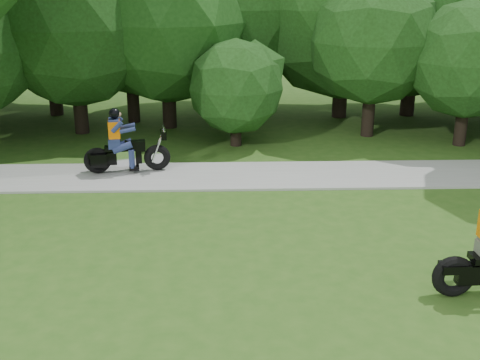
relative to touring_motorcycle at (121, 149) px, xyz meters
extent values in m
cube|color=gray|center=(5.05, -0.33, -0.66)|extent=(60.00, 2.20, 0.06)
cylinder|color=black|center=(-3.54, 7.13, 0.21)|extent=(0.48, 0.48, 1.80)
sphere|color=#183510|center=(-3.54, 7.13, 2.96)|extent=(5.68, 5.68, 5.68)
cylinder|color=black|center=(0.86, 5.06, 0.21)|extent=(0.47, 0.47, 1.80)
sphere|color=#1B4714|center=(0.86, 5.06, 2.89)|extent=(5.47, 5.47, 5.47)
cylinder|color=black|center=(2.92, 7.23, 0.21)|extent=(0.53, 0.53, 1.80)
sphere|color=#183510|center=(2.92, 7.23, 3.24)|extent=(6.55, 6.55, 6.55)
cylinder|color=black|center=(7.40, 3.72, 0.18)|extent=(0.40, 0.40, 1.74)
sphere|color=#183510|center=(7.40, 3.72, 2.38)|extent=(4.09, 4.09, 4.09)
cylinder|color=black|center=(9.99, 2.51, 0.04)|extent=(0.38, 0.38, 1.46)
sphere|color=#183510|center=(9.99, 2.51, 1.93)|extent=(3.57, 3.57, 3.57)
cylinder|color=black|center=(-0.48, 5.90, 0.21)|extent=(0.43, 0.43, 1.80)
sphere|color=#183510|center=(-0.48, 5.90, 2.61)|extent=(4.60, 4.60, 4.60)
cylinder|color=black|center=(-2.00, 4.39, 0.21)|extent=(0.46, 0.46, 1.80)
sphere|color=#183510|center=(-2.00, 4.39, 2.81)|extent=(5.23, 5.23, 5.23)
cylinder|color=black|center=(3.08, 2.70, -0.25)|extent=(0.34, 0.34, 0.88)
sphere|color=#183510|center=(3.08, 2.70, 1.13)|extent=(2.89, 2.89, 2.89)
cylinder|color=black|center=(9.58, 6.64, 0.21)|extent=(0.52, 0.52, 1.80)
sphere|color=#183510|center=(9.58, 6.64, 3.20)|extent=(6.41, 6.41, 6.41)
cylinder|color=black|center=(6.99, 6.44, 0.21)|extent=(0.53, 0.53, 1.80)
sphere|color=#183510|center=(6.99, 6.44, 3.26)|extent=(6.61, 6.61, 6.61)
torus|color=black|center=(6.40, -6.56, -0.33)|extent=(0.73, 0.23, 0.72)
torus|color=black|center=(-0.63, -0.09, -0.28)|extent=(0.73, 0.30, 0.70)
torus|color=black|center=(0.91, 0.13, -0.28)|extent=(0.73, 0.30, 0.70)
cube|color=black|center=(-0.05, -0.01, -0.23)|extent=(1.14, 0.40, 0.32)
cube|color=silver|center=(0.11, 0.02, -0.23)|extent=(0.53, 0.41, 0.40)
cube|color=black|center=(0.36, 0.05, 0.08)|extent=(0.56, 0.37, 0.26)
cube|color=black|center=(-0.17, -0.02, 0.04)|extent=(0.56, 0.39, 0.10)
cylinder|color=silver|center=(0.95, 0.14, 0.08)|extent=(0.40, 0.10, 0.90)
cylinder|color=silver|center=(1.12, 0.16, 0.51)|extent=(0.13, 0.64, 0.04)
cube|color=black|center=(-0.55, -0.30, -0.23)|extent=(0.44, 0.18, 0.34)
cube|color=black|center=(-0.61, 0.13, -0.23)|extent=(0.44, 0.18, 0.34)
cube|color=navy|center=(-0.17, -0.02, 0.18)|extent=(0.35, 0.42, 0.24)
cube|color=navy|center=(-0.15, -0.02, 0.54)|extent=(0.32, 0.46, 0.56)
cube|color=orange|center=(-0.15, -0.02, 0.56)|extent=(0.36, 0.50, 0.44)
sphere|color=black|center=(-0.12, -0.02, 0.96)|extent=(0.28, 0.28, 0.28)
camera|label=1|loc=(2.61, -15.23, 4.40)|focal=45.00mm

